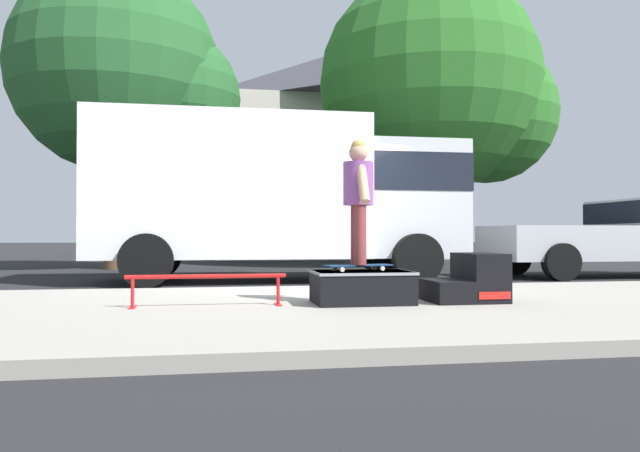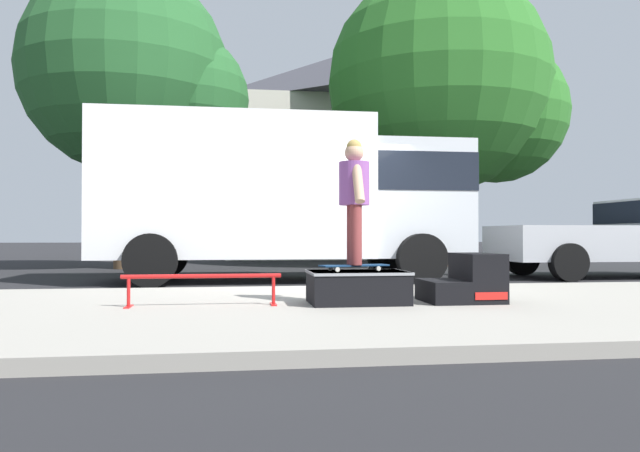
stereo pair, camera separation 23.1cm
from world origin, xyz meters
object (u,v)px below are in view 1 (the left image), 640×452
skateboard (358,266)px  box_truck (281,192)px  pickup_truck_silver (629,234)px  street_tree_main (129,77)px  grind_rail (207,282)px  skater_kid (358,191)px  skate_box (362,286)px  kicker_ramp (469,281)px  street_tree_neighbour (441,91)px

skateboard → box_truck: 5.21m
pickup_truck_silver → street_tree_main: size_ratio=0.73×
grind_rail → skater_kid: bearing=0.9°
box_truck → pickup_truck_silver: box_truck is taller
skate_box → kicker_ramp: (1.25, -0.00, 0.03)m
skate_box → box_truck: bearing=93.8°
kicker_ramp → street_tree_main: (-5.05, 9.81, 4.64)m
skate_box → skateboard: 0.22m
grind_rail → box_truck: box_truck is taller
kicker_ramp → grind_rail: (-2.92, -0.00, 0.03)m
kicker_ramp → box_truck: size_ratio=0.12×
street_tree_neighbour → street_tree_main: bearing=-179.1°
street_tree_neighbour → pickup_truck_silver: bearing=-65.6°
skate_box → street_tree_main: street_tree_main is taller
box_truck → street_tree_main: size_ratio=0.88×
skate_box → grind_rail: skate_box is taller
skateboard → pickup_truck_silver: (7.06, 5.00, 0.36)m
skateboard → box_truck: (-0.31, 5.06, 1.17)m
kicker_ramp → skateboard: bearing=178.9°
box_truck → grind_rail: bearing=-104.7°
pickup_truck_silver → street_tree_neighbour: bearing=114.4°
grind_rail → box_truck: 5.43m
grind_rail → box_truck: bearing=75.3°
box_truck → street_tree_main: street_tree_main is taller
skate_box → skateboard: size_ratio=1.32×
skateboard → street_tree_main: size_ratio=0.10×
box_truck → street_tree_neighbour: (5.13, 4.86, 3.31)m
grind_rail → pickup_truck_silver: pickup_truck_silver is taller
street_tree_main → street_tree_neighbour: (8.59, 0.14, 0.02)m
grind_rail → street_tree_main: size_ratio=0.21×
kicker_ramp → skateboard: size_ratio=1.02×
skateboard → skate_box: bearing=-38.0°
grind_rail → street_tree_neighbour: 12.74m
pickup_truck_silver → street_tree_neighbour: street_tree_neighbour is taller
skateboard → grind_rail: bearing=-179.1°
skateboard → skater_kid: 0.82m
pickup_truck_silver → skate_box: bearing=-144.5°
skate_box → street_tree_neighbour: (4.79, 9.95, 4.70)m
skate_box → skateboard: (-0.03, 0.02, 0.22)m
grind_rail → pickup_truck_silver: 10.06m
skater_kid → skate_box: bearing=-38.0°
skateboard → street_tree_main: street_tree_main is taller
box_truck → pickup_truck_silver: bearing=-0.5°
grind_rail → skater_kid: (1.64, 0.02, 0.98)m
skater_kid → pickup_truck_silver: 8.66m
grind_rail → street_tree_main: street_tree_main is taller
grind_rail → box_truck: size_ratio=0.24×
grind_rail → street_tree_neighbour: size_ratio=0.20×
kicker_ramp → street_tree_main: 11.97m
skater_kid → box_truck: bearing=93.5°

